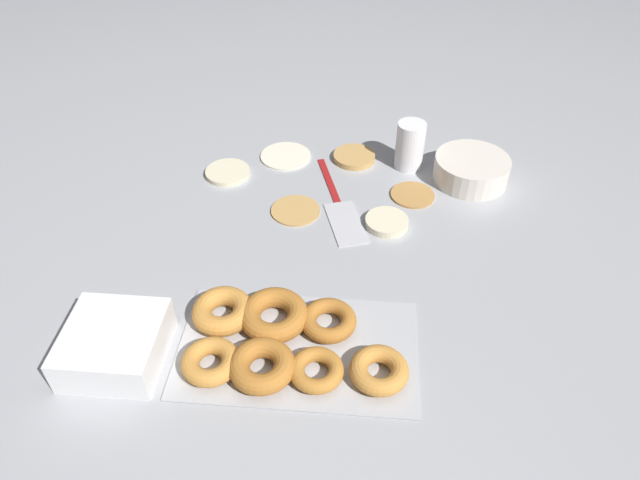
# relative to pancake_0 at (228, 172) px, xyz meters

# --- Properties ---
(ground_plane) EXTENTS (3.00, 3.00, 0.00)m
(ground_plane) POSITION_rel_pancake_0_xyz_m (0.24, -0.16, -0.01)
(ground_plane) COLOR #9EA0A5
(pancake_0) EXTENTS (0.10, 0.10, 0.01)m
(pancake_0) POSITION_rel_pancake_0_xyz_m (0.00, 0.00, 0.00)
(pancake_0) COLOR beige
(pancake_0) RESTS_ON ground_plane
(pancake_1) EXTENTS (0.10, 0.10, 0.01)m
(pancake_1) POSITION_rel_pancake_0_xyz_m (0.16, -0.11, -0.00)
(pancake_1) COLOR tan
(pancake_1) RESTS_ON ground_plane
(pancake_2) EXTENTS (0.08, 0.08, 0.01)m
(pancake_2) POSITION_rel_pancake_0_xyz_m (0.34, -0.14, 0.00)
(pancake_2) COLOR beige
(pancake_2) RESTS_ON ground_plane
(pancake_3) EXTENTS (0.09, 0.09, 0.01)m
(pancake_3) POSITION_rel_pancake_0_xyz_m (0.27, 0.08, 0.00)
(pancake_3) COLOR tan
(pancake_3) RESTS_ON ground_plane
(pancake_4) EXTENTS (0.11, 0.11, 0.01)m
(pancake_4) POSITION_rel_pancake_0_xyz_m (0.12, 0.08, -0.00)
(pancake_4) COLOR silver
(pancake_4) RESTS_ON ground_plane
(pancake_5) EXTENTS (0.09, 0.09, 0.01)m
(pancake_5) POSITION_rel_pancake_0_xyz_m (0.39, -0.04, -0.00)
(pancake_5) COLOR #B27F42
(pancake_5) RESTS_ON ground_plane
(donut_tray) EXTENTS (0.37, 0.22, 0.04)m
(donut_tray) POSITION_rel_pancake_0_xyz_m (0.18, -0.45, 0.01)
(donut_tray) COLOR #ADAFB5
(donut_tray) RESTS_ON ground_plane
(batter_bowl) EXTENTS (0.16, 0.16, 0.05)m
(batter_bowl) POSITION_rel_pancake_0_xyz_m (0.52, 0.02, 0.02)
(batter_bowl) COLOR silver
(batter_bowl) RESTS_ON ground_plane
(container_stack) EXTENTS (0.14, 0.14, 0.06)m
(container_stack) POSITION_rel_pancake_0_xyz_m (-0.06, -0.49, 0.03)
(container_stack) COLOR white
(container_stack) RESTS_ON ground_plane
(paper_cup) EXTENTS (0.06, 0.06, 0.11)m
(paper_cup) POSITION_rel_pancake_0_xyz_m (0.39, 0.07, 0.05)
(paper_cup) COLOR white
(paper_cup) RESTS_ON ground_plane
(spatula) EXTENTS (0.12, 0.29, 0.01)m
(spatula) POSITION_rel_pancake_0_xyz_m (0.25, -0.11, -0.00)
(spatula) COLOR maroon
(spatula) RESTS_ON ground_plane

